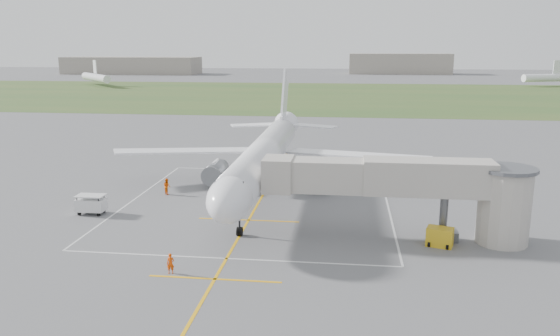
# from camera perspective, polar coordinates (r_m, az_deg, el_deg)

# --- Properties ---
(ground) EXTENTS (700.00, 700.00, 0.00)m
(ground) POSITION_cam_1_polar(r_m,az_deg,el_deg) (63.53, -1.70, -2.68)
(ground) COLOR #545457
(ground) RESTS_ON ground
(grass_strip) EXTENTS (700.00, 120.00, 0.02)m
(grass_strip) POSITION_cam_1_polar(r_m,az_deg,el_deg) (191.51, 4.23, 7.62)
(grass_strip) COLOR #315224
(grass_strip) RESTS_ON ground
(apron_markings) EXTENTS (28.20, 60.00, 0.01)m
(apron_markings) POSITION_cam_1_polar(r_m,az_deg,el_deg) (58.01, -2.57, -4.18)
(apron_markings) COLOR #F1A90E
(apron_markings) RESTS_ON ground
(airliner) EXTENTS (38.93, 46.75, 13.52)m
(airliner) POSITION_cam_1_polar(r_m,az_deg,el_deg) (63.24, -1.63, 1.34)
(airliner) COLOR white
(airliner) RESTS_ON ground
(jet_bridge) EXTENTS (23.40, 5.00, 7.20)m
(jet_bridge) POSITION_cam_1_polar(r_m,az_deg,el_deg) (48.99, 14.27, -1.99)
(jet_bridge) COLOR #AAA399
(jet_bridge) RESTS_ON ground
(gpu_unit) EXTENTS (2.49, 2.06, 1.63)m
(gpu_unit) POSITION_cam_1_polar(r_m,az_deg,el_deg) (49.01, 16.36, -6.94)
(gpu_unit) COLOR gold
(gpu_unit) RESTS_ON ground
(baggage_cart) EXTENTS (2.86, 1.74, 1.97)m
(baggage_cart) POSITION_cam_1_polar(r_m,az_deg,el_deg) (58.96, -19.14, -3.60)
(baggage_cart) COLOR silver
(baggage_cart) RESTS_ON ground
(ramp_worker_nose) EXTENTS (0.62, 0.46, 1.57)m
(ramp_worker_nose) POSITION_cam_1_polar(r_m,az_deg,el_deg) (42.48, -11.37, -9.77)
(ramp_worker_nose) COLOR #D64306
(ramp_worker_nose) RESTS_ON ground
(ramp_worker_wing) EXTENTS (1.16, 1.15, 1.89)m
(ramp_worker_wing) POSITION_cam_1_polar(r_m,az_deg,el_deg) (64.30, -11.73, -1.88)
(ramp_worker_wing) COLOR #E45807
(ramp_worker_wing) RESTS_ON ground
(distant_hangars) EXTENTS (345.00, 49.00, 12.00)m
(distant_hangars) POSITION_cam_1_polar(r_m,az_deg,el_deg) (326.94, 2.58, 10.64)
(distant_hangars) COLOR gray
(distant_hangars) RESTS_ON ground
(distant_aircraft) EXTENTS (220.71, 43.31, 8.85)m
(distant_aircraft) POSITION_cam_1_polar(r_m,az_deg,el_deg) (234.28, 4.78, 9.41)
(distant_aircraft) COLOR white
(distant_aircraft) RESTS_ON ground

